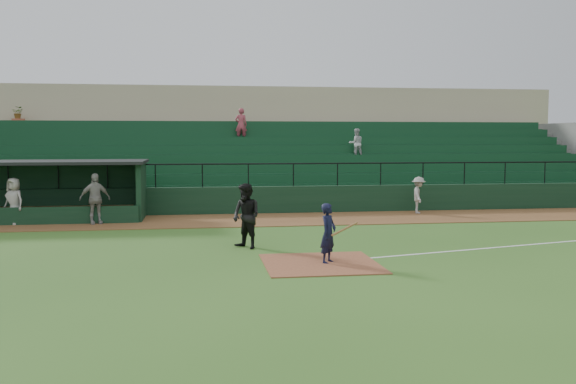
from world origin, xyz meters
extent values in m
plane|color=#315B1D|center=(0.00, 0.00, 0.00)|extent=(90.00, 90.00, 0.00)
cube|color=brown|center=(0.00, 8.00, 0.01)|extent=(40.00, 4.00, 0.03)
cube|color=brown|center=(0.00, -1.00, 0.01)|extent=(3.00, 3.00, 0.03)
cube|color=white|center=(8.00, 1.20, 0.01)|extent=(17.49, 4.44, 0.01)
cube|color=black|center=(0.00, 10.20, 0.60)|extent=(36.00, 0.35, 1.20)
cylinder|color=black|center=(0.00, 10.20, 2.20)|extent=(36.00, 0.06, 0.06)
cube|color=slate|center=(0.00, 15.10, 1.80)|extent=(36.00, 9.00, 3.60)
cube|color=#103C1F|center=(0.00, 14.60, 2.25)|extent=(34.56, 8.00, 4.05)
cube|color=tan|center=(0.00, 21.60, 3.20)|extent=(38.00, 3.00, 6.40)
cube|color=slate|center=(0.00, 19.60, 3.70)|extent=(36.00, 2.00, 0.20)
cylinder|color=#A55138|center=(-13.03, 19.50, 4.10)|extent=(0.70, 0.70, 0.60)
imported|color=#2D5923|center=(-13.03, 19.50, 4.73)|extent=(0.59, 0.51, 0.66)
imported|color=silver|center=(5.07, 14.90, 3.04)|extent=(0.76, 0.60, 1.57)
imported|color=#9E3A47|center=(-0.84, 16.90, 4.05)|extent=(0.65, 0.43, 1.79)
cube|color=black|center=(-9.75, 10.40, 1.15)|extent=(8.50, 0.20, 2.30)
cube|color=black|center=(-5.50, 9.10, 1.15)|extent=(0.20, 2.60, 2.30)
cube|color=black|center=(-9.75, 9.10, 2.36)|extent=(8.90, 3.20, 0.12)
cube|color=olive|center=(-9.75, 10.00, 0.25)|extent=(7.65, 0.40, 0.50)
cube|color=black|center=(-9.75, 7.75, 0.35)|extent=(8.50, 0.12, 0.70)
imported|color=black|center=(0.22, -0.94, 0.80)|extent=(0.66, 0.70, 1.61)
cylinder|color=olive|center=(0.62, -1.14, 0.95)|extent=(0.79, 0.34, 0.35)
imported|color=black|center=(-1.76, 1.63, 0.99)|extent=(1.18, 1.21, 1.97)
imported|color=#9B9691|center=(6.38, 9.05, 0.83)|extent=(0.87, 1.17, 1.61)
imported|color=gray|center=(-7.13, 7.60, 1.01)|extent=(1.24, 0.86, 1.96)
imported|color=#A7A19C|center=(-10.17, 7.95, 0.92)|extent=(1.04, 0.94, 1.79)
camera|label=1|loc=(-3.19, -16.89, 3.34)|focal=38.67mm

